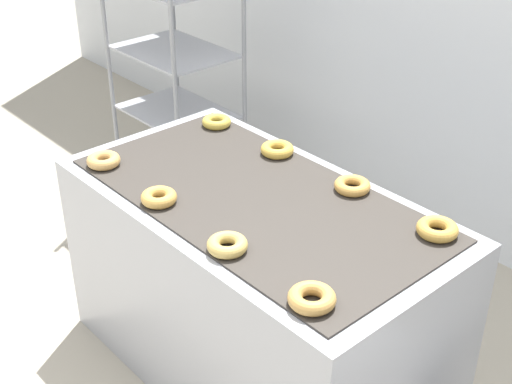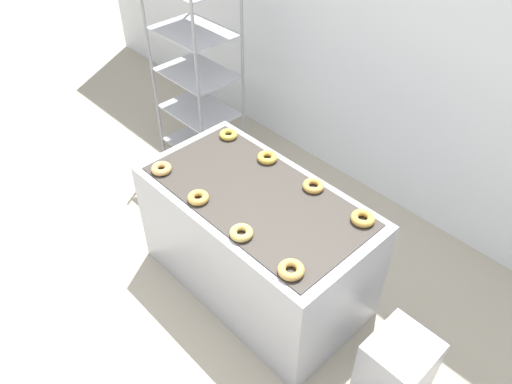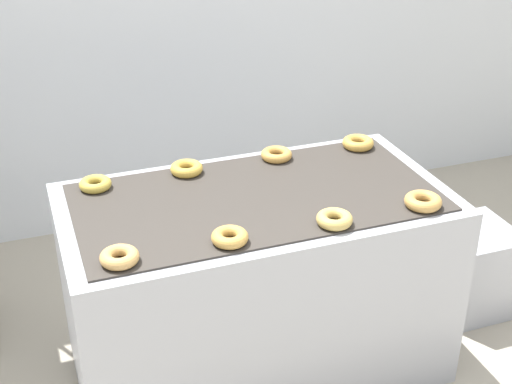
{
  "view_description": "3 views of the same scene",
  "coord_description": "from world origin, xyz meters",
  "px_view_note": "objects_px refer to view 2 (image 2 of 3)",
  "views": [
    {
      "loc": [
        1.68,
        -0.84,
        2.15
      ],
      "look_at": [
        0.0,
        0.66,
        0.86
      ],
      "focal_mm": 50.0,
      "sensor_mm": 36.0,
      "label": 1
    },
    {
      "loc": [
        1.66,
        -0.92,
        2.86
      ],
      "look_at": [
        0.0,
        0.66,
        0.86
      ],
      "focal_mm": 35.0,
      "sensor_mm": 36.0,
      "label": 2
    },
    {
      "loc": [
        -0.84,
        -1.65,
        2.15
      ],
      "look_at": [
        0.0,
        0.66,
        0.86
      ],
      "focal_mm": 50.0,
      "sensor_mm": 36.0,
      "label": 3
    }
  ],
  "objects_px": {
    "fryer_machine": "(256,242)",
    "donut_far_left": "(228,135)",
    "baking_rack_cart": "(197,73)",
    "donut_near_midright": "(241,233)",
    "glaze_bin": "(397,366)",
    "donut_near_midleft": "(198,198)",
    "donut_near_right": "(291,270)",
    "donut_near_left": "(161,169)",
    "donut_far_right": "(363,218)",
    "donut_far_midright": "(313,186)",
    "donut_far_midleft": "(267,157)"
  },
  "relations": [
    {
      "from": "baking_rack_cart",
      "to": "donut_far_left",
      "type": "relative_size",
      "value": 13.51
    },
    {
      "from": "donut_near_left",
      "to": "donut_far_right",
      "type": "xyz_separation_m",
      "value": [
        1.18,
        0.57,
        0.0
      ]
    },
    {
      "from": "glaze_bin",
      "to": "donut_far_midright",
      "type": "height_order",
      "value": "donut_far_midright"
    },
    {
      "from": "glaze_bin",
      "to": "fryer_machine",
      "type": "bearing_deg",
      "value": -177.76
    },
    {
      "from": "donut_near_left",
      "to": "donut_far_midleft",
      "type": "height_order",
      "value": "donut_near_left"
    },
    {
      "from": "donut_far_midright",
      "to": "donut_far_right",
      "type": "bearing_deg",
      "value": -1.74
    },
    {
      "from": "donut_near_left",
      "to": "donut_far_midright",
      "type": "distance_m",
      "value": 0.98
    },
    {
      "from": "donut_far_midleft",
      "to": "donut_far_midright",
      "type": "bearing_deg",
      "value": 0.53
    },
    {
      "from": "fryer_machine",
      "to": "donut_near_midright",
      "type": "relative_size",
      "value": 11.39
    },
    {
      "from": "baking_rack_cart",
      "to": "donut_near_midleft",
      "type": "height_order",
      "value": "baking_rack_cart"
    },
    {
      "from": "glaze_bin",
      "to": "donut_near_midright",
      "type": "bearing_deg",
      "value": -159.95
    },
    {
      "from": "donut_near_midright",
      "to": "donut_near_right",
      "type": "bearing_deg",
      "value": 1.07
    },
    {
      "from": "glaze_bin",
      "to": "donut_far_right",
      "type": "relative_size",
      "value": 3.05
    },
    {
      "from": "baking_rack_cart",
      "to": "donut_near_left",
      "type": "bearing_deg",
      "value": -48.97
    },
    {
      "from": "glaze_bin",
      "to": "donut_near_midleft",
      "type": "height_order",
      "value": "donut_near_midleft"
    },
    {
      "from": "donut_near_midright",
      "to": "donut_far_right",
      "type": "bearing_deg",
      "value": 55.98
    },
    {
      "from": "donut_near_midright",
      "to": "glaze_bin",
      "type": "bearing_deg",
      "value": 20.05
    },
    {
      "from": "donut_near_left",
      "to": "donut_far_right",
      "type": "bearing_deg",
      "value": 25.95
    },
    {
      "from": "glaze_bin",
      "to": "donut_near_left",
      "type": "distance_m",
      "value": 1.87
    },
    {
      "from": "donut_near_midleft",
      "to": "donut_far_midright",
      "type": "height_order",
      "value": "donut_near_midleft"
    },
    {
      "from": "baking_rack_cart",
      "to": "donut_far_midright",
      "type": "relative_size",
      "value": 12.81
    },
    {
      "from": "donut_near_midleft",
      "to": "donut_near_right",
      "type": "relative_size",
      "value": 0.92
    },
    {
      "from": "baking_rack_cart",
      "to": "donut_far_left",
      "type": "xyz_separation_m",
      "value": [
        0.82,
        -0.37,
        -0.03
      ]
    },
    {
      "from": "donut_far_right",
      "to": "donut_near_midleft",
      "type": "bearing_deg",
      "value": -144.0
    },
    {
      "from": "donut_far_midright",
      "to": "glaze_bin",
      "type": "bearing_deg",
      "value": -15.28
    },
    {
      "from": "donut_far_left",
      "to": "fryer_machine",
      "type": "bearing_deg",
      "value": -26.02
    },
    {
      "from": "donut_far_midright",
      "to": "donut_near_midright",
      "type": "bearing_deg",
      "value": -90.62
    },
    {
      "from": "baking_rack_cart",
      "to": "donut_near_left",
      "type": "relative_size",
      "value": 13.07
    },
    {
      "from": "fryer_machine",
      "to": "donut_near_midleft",
      "type": "distance_m",
      "value": 0.56
    },
    {
      "from": "glaze_bin",
      "to": "donut_near_midleft",
      "type": "relative_size",
      "value": 3.28
    },
    {
      "from": "glaze_bin",
      "to": "donut_far_midleft",
      "type": "relative_size",
      "value": 3.17
    },
    {
      "from": "fryer_machine",
      "to": "donut_far_left",
      "type": "height_order",
      "value": "donut_far_left"
    },
    {
      "from": "donut_near_right",
      "to": "donut_near_midleft",
      "type": "bearing_deg",
      "value": 179.83
    },
    {
      "from": "baking_rack_cart",
      "to": "glaze_bin",
      "type": "relative_size",
      "value": 4.04
    },
    {
      "from": "donut_far_left",
      "to": "glaze_bin",
      "type": "bearing_deg",
      "value": -7.94
    },
    {
      "from": "fryer_machine",
      "to": "donut_near_right",
      "type": "relative_size",
      "value": 10.69
    },
    {
      "from": "fryer_machine",
      "to": "donut_near_left",
      "type": "xyz_separation_m",
      "value": [
        -0.59,
        -0.29,
        0.44
      ]
    },
    {
      "from": "donut_near_right",
      "to": "donut_far_left",
      "type": "bearing_deg",
      "value": 153.48
    },
    {
      "from": "donut_near_midleft",
      "to": "donut_far_midleft",
      "type": "relative_size",
      "value": 0.97
    },
    {
      "from": "donut_near_midright",
      "to": "donut_near_right",
      "type": "distance_m",
      "value": 0.38
    },
    {
      "from": "donut_near_right",
      "to": "donut_far_midright",
      "type": "relative_size",
      "value": 1.05
    },
    {
      "from": "donut_near_midright",
      "to": "donut_far_left",
      "type": "bearing_deg",
      "value": 143.15
    },
    {
      "from": "donut_near_left",
      "to": "donut_far_midright",
      "type": "height_order",
      "value": "donut_near_left"
    },
    {
      "from": "fryer_machine",
      "to": "baking_rack_cart",
      "type": "relative_size",
      "value": 0.88
    },
    {
      "from": "donut_near_right",
      "to": "donut_far_right",
      "type": "distance_m",
      "value": 0.58
    },
    {
      "from": "baking_rack_cart",
      "to": "donut_near_midright",
      "type": "xyz_separation_m",
      "value": [
        1.6,
        -0.95,
        -0.02
      ]
    },
    {
      "from": "donut_near_right",
      "to": "donut_far_midleft",
      "type": "distance_m",
      "value": 0.97
    },
    {
      "from": "donut_near_midright",
      "to": "donut_far_right",
      "type": "height_order",
      "value": "donut_far_right"
    },
    {
      "from": "baking_rack_cart",
      "to": "donut_near_midright",
      "type": "bearing_deg",
      "value": -30.76
    },
    {
      "from": "baking_rack_cart",
      "to": "donut_near_right",
      "type": "distance_m",
      "value": 2.19
    }
  ]
}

